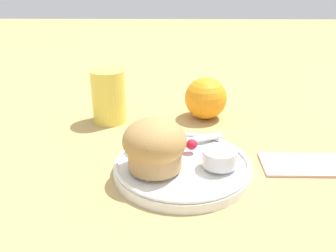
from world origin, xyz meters
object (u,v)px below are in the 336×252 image
at_px(muffin, 155,145).
at_px(orange_fruit, 206,98).
at_px(butter_knife, 176,142).
at_px(juice_glass, 109,96).

relative_size(muffin, orange_fruit, 1.09).
height_order(butter_knife, juice_glass, juice_glass).
relative_size(muffin, butter_knife, 0.57).
xyz_separation_m(orange_fruit, juice_glass, (-0.19, -0.02, 0.01)).
relative_size(orange_fruit, juice_glass, 0.80).
relative_size(butter_knife, orange_fruit, 1.91).
distance_m(muffin, butter_knife, 0.09).
distance_m(muffin, orange_fruit, 0.25).
xyz_separation_m(butter_knife, juice_glass, (-0.13, 0.14, 0.03)).
distance_m(butter_knife, orange_fruit, 0.17).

